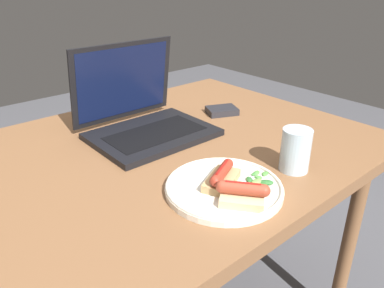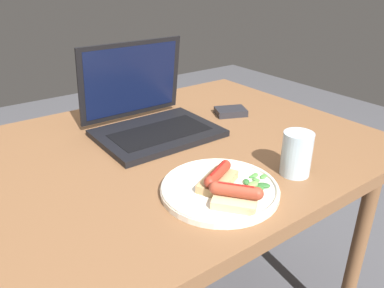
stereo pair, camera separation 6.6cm
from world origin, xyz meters
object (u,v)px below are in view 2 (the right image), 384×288
(laptop, at_px, (150,117))
(drinking_glass, at_px, (297,154))
(external_drive, at_px, (231,112))
(plate, at_px, (220,189))

(laptop, relative_size, drinking_glass, 3.20)
(drinking_glass, bearing_deg, laptop, 109.15)
(laptop, height_order, external_drive, laptop)
(plate, height_order, external_drive, external_drive)
(plate, relative_size, drinking_glass, 2.46)
(laptop, relative_size, plate, 1.30)
(laptop, bearing_deg, external_drive, -6.56)
(plate, relative_size, external_drive, 2.17)
(plate, bearing_deg, laptop, 82.31)
(drinking_glass, bearing_deg, plate, 168.53)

